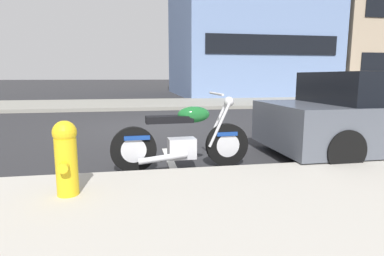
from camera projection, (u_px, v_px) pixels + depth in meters
ground_plane at (156, 127)px, 8.52m from camera, size 260.00×260.00×0.00m
sidewalk_far_curb at (370, 100)px, 17.17m from camera, size 120.00×5.00×0.14m
parking_stall_stripe at (172, 164)px, 4.95m from camera, size 0.12×2.20×0.01m
parked_motorcycle at (183, 140)px, 4.66m from camera, size 2.06×0.62×1.12m
parked_car_behind_motorcycle at (379, 116)px, 5.56m from camera, size 4.04×1.97×1.43m
fire_hydrant at (66, 156)px, 3.24m from camera, size 0.24×0.36×0.78m
townhouse_corner_block at (373, 25)px, 23.32m from camera, size 9.04×8.08×10.19m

